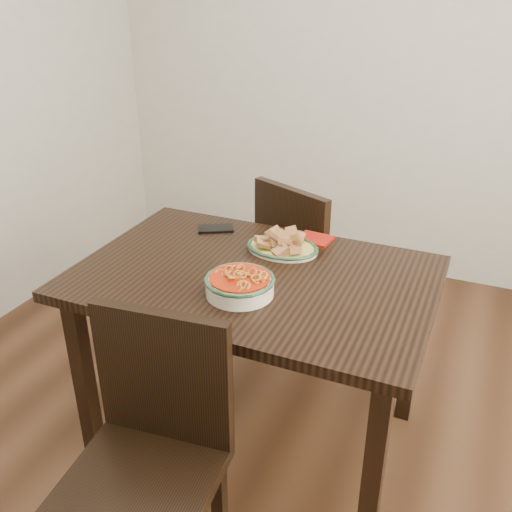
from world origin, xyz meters
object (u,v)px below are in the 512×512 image
at_px(dining_table, 254,295).
at_px(smartphone, 216,229).
at_px(chair_far, 305,261).
at_px(noodle_bowl, 240,283).
at_px(fish_plate, 283,240).
at_px(chair_near, 151,445).

bearing_deg(dining_table, smartphone, 136.18).
height_order(dining_table, chair_far, chair_far).
bearing_deg(chair_far, noodle_bowl, 115.40).
bearing_deg(dining_table, chair_far, 91.28).
bearing_deg(noodle_bowl, fish_plate, 88.32).
height_order(noodle_bowl, smartphone, noodle_bowl).
relative_size(dining_table, chair_near, 1.44).
height_order(dining_table, fish_plate, fish_plate).
distance_m(noodle_bowl, smartphone, 0.55).
bearing_deg(chair_far, dining_table, 114.45).
relative_size(chair_near, fish_plate, 3.19).
xyz_separation_m(chair_far, chair_near, (-0.02, -1.29, 0.00)).
relative_size(dining_table, chair_far, 1.44).
relative_size(fish_plate, noodle_bowl, 1.16).
height_order(dining_table, smartphone, smartphone).
height_order(dining_table, chair_near, chair_near).
height_order(chair_near, smartphone, chair_near).
bearing_deg(chair_near, fish_plate, 80.07).
xyz_separation_m(chair_near, smartphone, (-0.27, 0.95, 0.26)).
bearing_deg(chair_far, chair_near, 112.12).
height_order(chair_near, noodle_bowl, chair_near).
height_order(dining_table, noodle_bowl, noodle_bowl).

